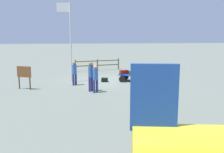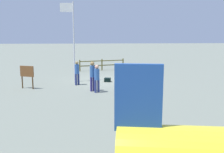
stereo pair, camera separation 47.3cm
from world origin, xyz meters
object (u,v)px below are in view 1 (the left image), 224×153
object	(u,v)px
luggage_cart	(132,76)
worker_lead	(95,77)
flagpole	(69,35)
signboard	(24,74)
suitcase_tan	(133,73)
worker_supervisor	(74,72)
worker_trailing	(91,74)
suitcase_navy	(105,80)
suitcase_grey	(124,72)

from	to	relation	value
luggage_cart	worker_lead	size ratio (longest dim) A/B	1.29
flagpole	signboard	world-z (taller)	flagpole
suitcase_tan	worker_lead	xyz separation A→B (m)	(2.75, 2.69, 0.24)
worker_supervisor	flagpole	distance (m)	2.73
worker_lead	worker_trailing	size ratio (longest dim) A/B	0.91
suitcase_navy	flagpole	world-z (taller)	flagpole
luggage_cart	worker_lead	bearing A→B (deg)	49.47
worker_supervisor	suitcase_tan	bearing A→B (deg)	-174.39
suitcase_grey	signboard	size ratio (longest dim) A/B	0.47
worker_supervisor	signboard	size ratio (longest dim) A/B	1.11
worker_lead	worker_trailing	xyz separation A→B (m)	(0.27, -0.38, 0.10)
flagpole	signboard	distance (m)	4.20
worker_lead	worker_supervisor	distance (m)	2.64
signboard	flagpole	bearing A→B (deg)	-141.41
suitcase_grey	flagpole	size ratio (longest dim) A/B	0.12
worker_lead	flagpole	xyz separation A→B (m)	(1.70, -3.48, 2.39)
suitcase_tan	flagpole	size ratio (longest dim) A/B	0.12
suitcase_grey	flagpole	bearing A→B (deg)	-3.55
worker_trailing	worker_supervisor	size ratio (longest dim) A/B	1.12
suitcase_grey	flagpole	world-z (taller)	flagpole
suitcase_grey	flagpole	distance (m)	4.69
luggage_cart	suitcase_tan	bearing A→B (deg)	84.97
worker_lead	worker_supervisor	bearing A→B (deg)	-59.70
worker_supervisor	signboard	xyz separation A→B (m)	(3.08, 0.97, 0.05)
worker_lead	suitcase_navy	bearing A→B (deg)	-103.16
luggage_cart	suitcase_grey	size ratio (longest dim) A/B	3.14
suitcase_tan	worker_supervisor	bearing A→B (deg)	5.61
worker_lead	signboard	xyz separation A→B (m)	(4.41, -1.32, 0.02)
luggage_cart	flagpole	bearing A→B (deg)	-2.54
luggage_cart	flagpole	xyz separation A→B (m)	(4.50, -0.20, 2.92)
signboard	worker_supervisor	bearing A→B (deg)	-162.53
luggage_cart	worker_supervisor	bearing A→B (deg)	13.54
worker_supervisor	suitcase_grey	bearing A→B (deg)	-164.78
suitcase_grey	suitcase_tan	xyz separation A→B (m)	(-0.57, 0.55, 0.00)
luggage_cart	suitcase_grey	bearing A→B (deg)	3.74
flagpole	worker_trailing	bearing A→B (deg)	114.75
luggage_cart	worker_supervisor	distance (m)	4.29
suitcase_grey	worker_supervisor	size ratio (longest dim) A/B	0.42
worker_lead	signboard	size ratio (longest dim) A/B	1.14
luggage_cart	suitcase_tan	size ratio (longest dim) A/B	3.27
suitcase_tan	suitcase_navy	world-z (taller)	suitcase_tan
suitcase_grey	worker_trailing	xyz separation A→B (m)	(2.44, 2.86, 0.35)
worker_lead	worker_trailing	world-z (taller)	worker_trailing
suitcase_tan	worker_supervisor	distance (m)	4.11
worker_lead	suitcase_grey	bearing A→B (deg)	-123.93
suitcase_tan	suitcase_grey	bearing A→B (deg)	-44.02
worker_trailing	signboard	size ratio (longest dim) A/B	1.24
worker_trailing	suitcase_grey	bearing A→B (deg)	-130.50
flagpole	suitcase_tan	bearing A→B (deg)	169.87
worker_trailing	flagpole	bearing A→B (deg)	-65.25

